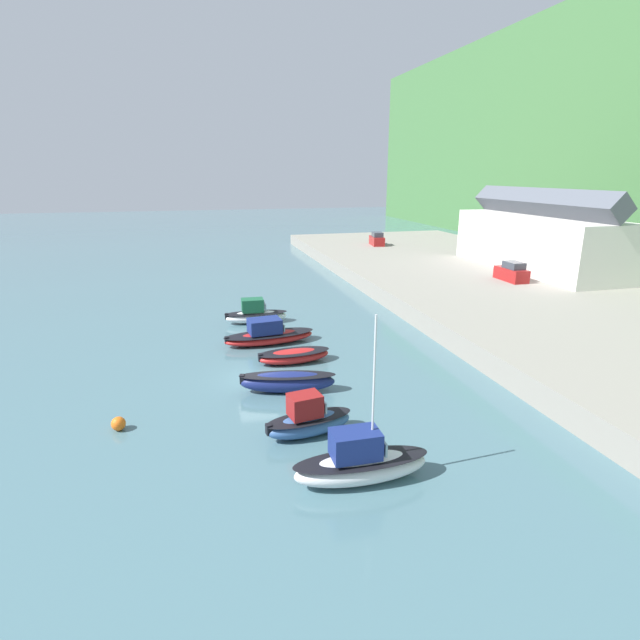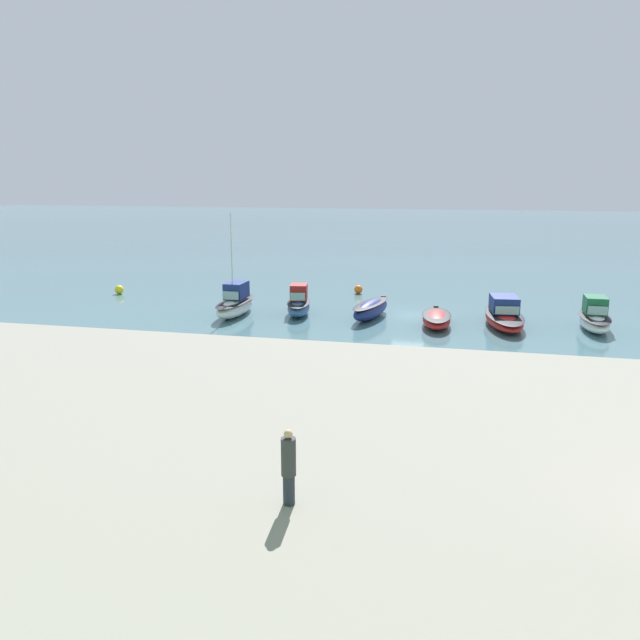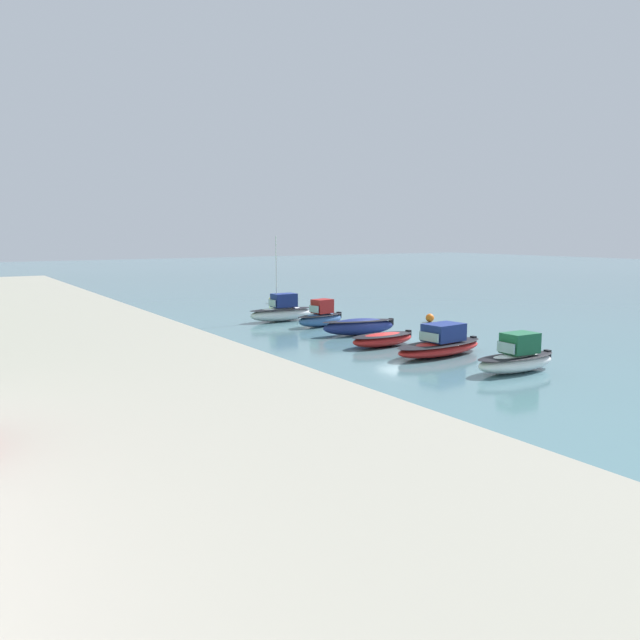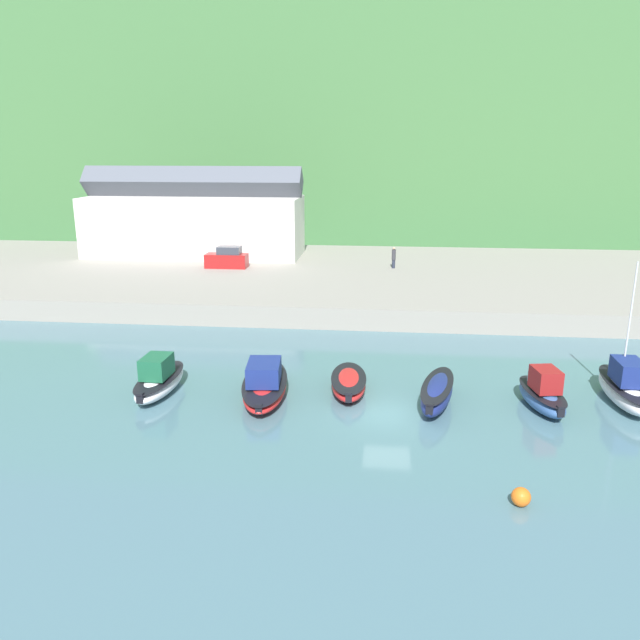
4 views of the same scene
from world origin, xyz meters
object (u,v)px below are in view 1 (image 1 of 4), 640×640
(parked_car_1, at_px, (512,272))
(moored_boat_0, at_px, (255,314))
(moored_boat_5, at_px, (360,463))
(moored_boat_1, at_px, (268,335))
(moored_boat_2, at_px, (294,356))
(parked_car_0, at_px, (377,240))
(moored_boat_3, at_px, (287,381))
(mooring_buoy_0, at_px, (118,424))
(moored_boat_4, at_px, (308,420))

(parked_car_1, bearing_deg, moored_boat_0, -173.27)
(moored_boat_5, relative_size, parked_car_1, 1.84)
(moored_boat_1, distance_m, moored_boat_2, 4.80)
(moored_boat_2, xyz_separation_m, parked_car_0, (-44.29, 23.24, 2.12))
(moored_boat_3, distance_m, parked_car_1, 34.69)
(moored_boat_3, bearing_deg, parked_car_0, 165.40)
(parked_car_0, bearing_deg, parked_car_1, -73.51)
(parked_car_0, bearing_deg, mooring_buoy_0, -115.35)
(moored_boat_0, relative_size, moored_boat_3, 0.92)
(moored_boat_2, xyz_separation_m, moored_boat_5, (15.06, -0.10, 0.41))
(moored_boat_5, bearing_deg, moored_boat_0, -176.44)
(moored_boat_3, distance_m, moored_boat_4, 5.55)
(moored_boat_1, distance_m, moored_boat_3, 9.55)
(parked_car_1, xyz_separation_m, mooring_buoy_0, (21.39, -38.76, -2.26))
(moored_boat_0, bearing_deg, moored_boat_5, 4.76)
(moored_boat_3, height_order, parked_car_0, parked_car_0)
(moored_boat_1, distance_m, mooring_buoy_0, 15.67)
(moored_boat_0, xyz_separation_m, moored_boat_1, (6.04, 0.25, -0.08))
(moored_boat_0, xyz_separation_m, parked_car_1, (-3.29, 29.01, 1.83))
(moored_boat_2, bearing_deg, moored_boat_3, -19.68)
(moored_boat_1, bearing_deg, moored_boat_4, -6.60)
(moored_boat_0, height_order, parked_car_0, parked_car_0)
(moored_boat_5, bearing_deg, moored_boat_4, -163.70)
(parked_car_1, relative_size, mooring_buoy_0, 5.55)
(mooring_buoy_0, bearing_deg, moored_boat_1, 140.32)
(moored_boat_1, distance_m, moored_boat_5, 19.74)
(parked_car_0, distance_m, mooring_buoy_0, 62.12)
(moored_boat_0, xyz_separation_m, moored_boat_3, (15.58, -0.04, -0.11))
(moored_boat_3, relative_size, parked_car_1, 1.49)
(moored_boat_5, distance_m, mooring_buoy_0, 13.45)
(moored_boat_1, relative_size, moored_boat_2, 1.40)
(mooring_buoy_0, bearing_deg, moored_boat_3, 104.52)
(moored_boat_2, bearing_deg, parked_car_0, 148.90)
(moored_boat_3, bearing_deg, moored_boat_1, -169.69)
(moored_boat_0, relative_size, moored_boat_1, 0.76)
(parked_car_1, bearing_deg, moored_boat_1, -161.78)
(parked_car_1, bearing_deg, moored_boat_2, -152.90)
(moored_boat_1, height_order, moored_boat_3, moored_boat_1)
(mooring_buoy_0, bearing_deg, parked_car_0, 146.37)
(parked_car_0, xyz_separation_m, mooring_buoy_0, (51.69, -34.39, -2.26))
(moored_boat_1, height_order, moored_boat_2, moored_boat_1)
(moored_boat_5, bearing_deg, parked_car_1, 137.03)
(moored_boat_2, height_order, moored_boat_5, moored_boat_5)
(moored_boat_0, distance_m, moored_boat_1, 6.04)
(moored_boat_1, relative_size, mooring_buoy_0, 10.04)
(moored_boat_3, relative_size, mooring_buoy_0, 8.27)
(moored_boat_3, bearing_deg, moored_boat_4, 12.40)
(moored_boat_5, bearing_deg, parked_car_0, 159.22)
(moored_boat_0, relative_size, parked_car_0, 1.31)
(moored_boat_3, bearing_deg, parked_car_1, 135.05)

